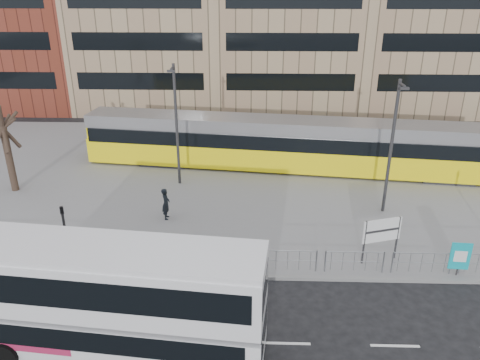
{
  "coord_description": "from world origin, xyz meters",
  "views": [
    {
      "loc": [
        0.73,
        -17.54,
        12.4
      ],
      "look_at": [
        -0.03,
        6.0,
        2.26
      ],
      "focal_mm": 35.0,
      "sensor_mm": 36.0,
      "label": 1
    }
  ],
  "objects_px": {
    "tram": "(301,145)",
    "lamp_post_east": "(392,143)",
    "ad_panel": "(460,257)",
    "pedestrian": "(166,204)",
    "station_sign": "(382,232)",
    "traffic_light_west": "(65,229)",
    "double_decker_bus": "(109,297)",
    "lamp_post_west": "(176,121)"
  },
  "relations": [
    {
      "from": "tram",
      "to": "lamp_post_east",
      "type": "xyz_separation_m",
      "value": [
        4.21,
        -6.39,
        2.37
      ]
    },
    {
      "from": "ad_panel",
      "to": "pedestrian",
      "type": "xyz_separation_m",
      "value": [
        -13.99,
        4.99,
        -0.07
      ]
    },
    {
      "from": "station_sign",
      "to": "traffic_light_west",
      "type": "relative_size",
      "value": 0.71
    },
    {
      "from": "double_decker_bus",
      "to": "pedestrian",
      "type": "relative_size",
      "value": 6.11
    },
    {
      "from": "traffic_light_west",
      "to": "station_sign",
      "type": "bearing_deg",
      "value": -20.29
    },
    {
      "from": "pedestrian",
      "to": "traffic_light_west",
      "type": "relative_size",
      "value": 0.58
    },
    {
      "from": "double_decker_bus",
      "to": "lamp_post_west",
      "type": "bearing_deg",
      "value": 95.43
    },
    {
      "from": "pedestrian",
      "to": "lamp_post_west",
      "type": "height_order",
      "value": "lamp_post_west"
    },
    {
      "from": "double_decker_bus",
      "to": "pedestrian",
      "type": "height_order",
      "value": "double_decker_bus"
    },
    {
      "from": "double_decker_bus",
      "to": "lamp_post_west",
      "type": "distance_m",
      "value": 14.87
    },
    {
      "from": "double_decker_bus",
      "to": "lamp_post_east",
      "type": "bearing_deg",
      "value": 47.84
    },
    {
      "from": "double_decker_bus",
      "to": "pedestrian",
      "type": "distance_m",
      "value": 9.97
    },
    {
      "from": "double_decker_bus",
      "to": "lamp_post_east",
      "type": "height_order",
      "value": "lamp_post_east"
    },
    {
      "from": "ad_panel",
      "to": "traffic_light_west",
      "type": "xyz_separation_m",
      "value": [
        -17.58,
        0.1,
        1.0
      ]
    },
    {
      "from": "ad_panel",
      "to": "lamp_post_west",
      "type": "bearing_deg",
      "value": 149.15
    },
    {
      "from": "double_decker_bus",
      "to": "ad_panel",
      "type": "bearing_deg",
      "value": 25.03
    },
    {
      "from": "ad_panel",
      "to": "lamp_post_east",
      "type": "relative_size",
      "value": 0.22
    },
    {
      "from": "tram",
      "to": "station_sign",
      "type": "distance_m",
      "value": 11.85
    },
    {
      "from": "traffic_light_west",
      "to": "lamp_post_west",
      "type": "xyz_separation_m",
      "value": [
        3.58,
        9.73,
        2.24
      ]
    },
    {
      "from": "tram",
      "to": "lamp_post_east",
      "type": "distance_m",
      "value": 8.01
    },
    {
      "from": "double_decker_bus",
      "to": "tram",
      "type": "relative_size",
      "value": 0.36
    },
    {
      "from": "station_sign",
      "to": "ad_panel",
      "type": "bearing_deg",
      "value": -36.13
    },
    {
      "from": "lamp_post_west",
      "to": "station_sign",
      "type": "bearing_deg",
      "value": -39.07
    },
    {
      "from": "double_decker_bus",
      "to": "tram",
      "type": "height_order",
      "value": "double_decker_bus"
    },
    {
      "from": "pedestrian",
      "to": "double_decker_bus",
      "type": "bearing_deg",
      "value": 175.01
    },
    {
      "from": "station_sign",
      "to": "lamp_post_east",
      "type": "relative_size",
      "value": 0.29
    },
    {
      "from": "station_sign",
      "to": "lamp_post_west",
      "type": "relative_size",
      "value": 0.29
    },
    {
      "from": "tram",
      "to": "traffic_light_west",
      "type": "distance_m",
      "value": 17.09
    },
    {
      "from": "lamp_post_west",
      "to": "lamp_post_east",
      "type": "distance_m",
      "value": 12.78
    },
    {
      "from": "pedestrian",
      "to": "traffic_light_west",
      "type": "bearing_deg",
      "value": 139.46
    },
    {
      "from": "tram",
      "to": "station_sign",
      "type": "height_order",
      "value": "tram"
    },
    {
      "from": "double_decker_bus",
      "to": "station_sign",
      "type": "height_order",
      "value": "double_decker_bus"
    },
    {
      "from": "pedestrian",
      "to": "lamp_post_west",
      "type": "relative_size",
      "value": 0.23
    },
    {
      "from": "station_sign",
      "to": "lamp_post_east",
      "type": "bearing_deg",
      "value": 56.32
    },
    {
      "from": "lamp_post_east",
      "to": "tram",
      "type": "bearing_deg",
      "value": 123.36
    },
    {
      "from": "tram",
      "to": "traffic_light_west",
      "type": "relative_size",
      "value": 9.74
    },
    {
      "from": "tram",
      "to": "lamp_post_west",
      "type": "relative_size",
      "value": 3.93
    },
    {
      "from": "ad_panel",
      "to": "lamp_post_west",
      "type": "height_order",
      "value": "lamp_post_west"
    },
    {
      "from": "lamp_post_east",
      "to": "station_sign",
      "type": "bearing_deg",
      "value": -106.22
    },
    {
      "from": "double_decker_bus",
      "to": "ad_panel",
      "type": "distance_m",
      "value": 15.0
    },
    {
      "from": "double_decker_bus",
      "to": "pedestrian",
      "type": "bearing_deg",
      "value": 95.12
    },
    {
      "from": "station_sign",
      "to": "ad_panel",
      "type": "relative_size",
      "value": 1.33
    }
  ]
}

